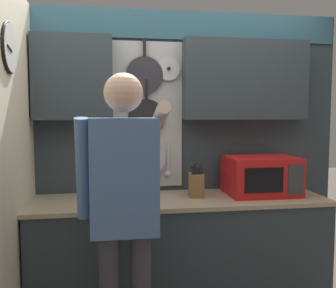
{
  "coord_description": "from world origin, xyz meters",
  "views": [
    {
      "loc": [
        -0.51,
        -2.7,
        1.57
      ],
      "look_at": [
        -0.06,
        0.19,
        1.33
      ],
      "focal_mm": 40.0,
      "sensor_mm": 36.0,
      "label": 1
    }
  ],
  "objects_px": {
    "microwave": "(261,176)",
    "utensil_crock": "(125,188)",
    "knife_block": "(196,184)",
    "person": "(124,199)"
  },
  "relations": [
    {
      "from": "microwave",
      "to": "utensil_crock",
      "type": "bearing_deg",
      "value": 179.86
    },
    {
      "from": "microwave",
      "to": "knife_block",
      "type": "height_order",
      "value": "microwave"
    },
    {
      "from": "utensil_crock",
      "to": "person",
      "type": "distance_m",
      "value": 0.63
    },
    {
      "from": "microwave",
      "to": "knife_block",
      "type": "distance_m",
      "value": 0.52
    },
    {
      "from": "person",
      "to": "microwave",
      "type": "bearing_deg",
      "value": 29.75
    },
    {
      "from": "microwave",
      "to": "person",
      "type": "bearing_deg",
      "value": -150.25
    },
    {
      "from": "microwave",
      "to": "person",
      "type": "distance_m",
      "value": 1.25
    },
    {
      "from": "utensil_crock",
      "to": "person",
      "type": "bearing_deg",
      "value": -92.67
    },
    {
      "from": "knife_block",
      "to": "person",
      "type": "xyz_separation_m",
      "value": [
        -0.57,
        -0.62,
        0.05
      ]
    },
    {
      "from": "knife_block",
      "to": "utensil_crock",
      "type": "distance_m",
      "value": 0.54
    }
  ]
}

